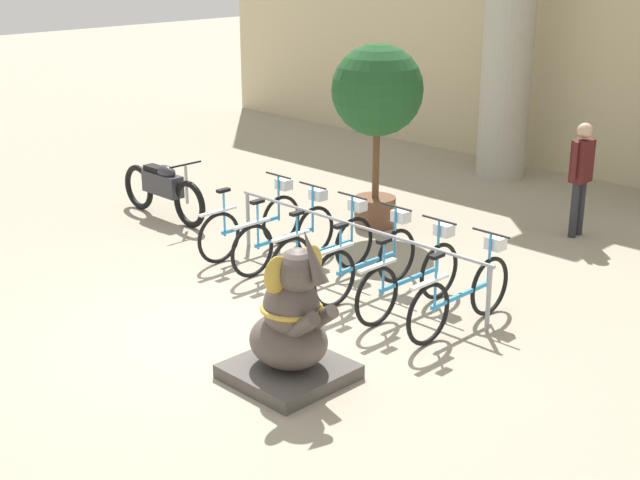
{
  "coord_description": "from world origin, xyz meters",
  "views": [
    {
      "loc": [
        6.8,
        -5.48,
        4.04
      ],
      "look_at": [
        0.52,
        0.76,
        1.0
      ],
      "focal_mm": 50.0,
      "sensor_mm": 36.0,
      "label": 1
    }
  ],
  "objects_px": {
    "bicycle_1": "(287,235)",
    "motorcycle": "(163,188)",
    "elephant_statue": "(291,328)",
    "potted_tree": "(377,99)",
    "bicycle_4": "(411,277)",
    "bicycle_0": "(253,223)",
    "person_pedestrian": "(581,170)",
    "bicycle_3": "(369,261)",
    "bicycle_2": "(326,248)",
    "bicycle_5": "(463,293)"
  },
  "relations": [
    {
      "from": "bicycle_1",
      "to": "motorcycle",
      "type": "bearing_deg",
      "value": 178.52
    },
    {
      "from": "elephant_statue",
      "to": "potted_tree",
      "type": "height_order",
      "value": "potted_tree"
    },
    {
      "from": "bicycle_4",
      "to": "elephant_statue",
      "type": "height_order",
      "value": "elephant_statue"
    },
    {
      "from": "elephant_statue",
      "to": "motorcycle",
      "type": "height_order",
      "value": "elephant_statue"
    },
    {
      "from": "bicycle_0",
      "to": "person_pedestrian",
      "type": "distance_m",
      "value": 4.59
    },
    {
      "from": "bicycle_4",
      "to": "person_pedestrian",
      "type": "relative_size",
      "value": 1.09
    },
    {
      "from": "bicycle_3",
      "to": "bicycle_4",
      "type": "relative_size",
      "value": 1.0
    },
    {
      "from": "bicycle_2",
      "to": "motorcycle",
      "type": "xyz_separation_m",
      "value": [
        -3.47,
        0.06,
        0.06
      ]
    },
    {
      "from": "bicycle_1",
      "to": "potted_tree",
      "type": "relative_size",
      "value": 0.67
    },
    {
      "from": "person_pedestrian",
      "to": "potted_tree",
      "type": "bearing_deg",
      "value": -144.38
    },
    {
      "from": "bicycle_1",
      "to": "bicycle_4",
      "type": "bearing_deg",
      "value": -0.06
    },
    {
      "from": "bicycle_2",
      "to": "bicycle_3",
      "type": "bearing_deg",
      "value": 2.16
    },
    {
      "from": "bicycle_0",
      "to": "potted_tree",
      "type": "relative_size",
      "value": 0.67
    },
    {
      "from": "bicycle_2",
      "to": "bicycle_5",
      "type": "xyz_separation_m",
      "value": [
        2.06,
        0.01,
        0.0
      ]
    },
    {
      "from": "person_pedestrian",
      "to": "potted_tree",
      "type": "xyz_separation_m",
      "value": [
        -2.32,
        -1.66,
        0.9
      ]
    },
    {
      "from": "bicycle_0",
      "to": "bicycle_2",
      "type": "height_order",
      "value": "same"
    },
    {
      "from": "bicycle_5",
      "to": "bicycle_2",
      "type": "bearing_deg",
      "value": -179.78
    },
    {
      "from": "bicycle_4",
      "to": "motorcycle",
      "type": "distance_m",
      "value": 4.85
    },
    {
      "from": "bicycle_4",
      "to": "elephant_statue",
      "type": "distance_m",
      "value": 2.11
    },
    {
      "from": "bicycle_2",
      "to": "motorcycle",
      "type": "height_order",
      "value": "bicycle_2"
    },
    {
      "from": "bicycle_1",
      "to": "motorcycle",
      "type": "xyz_separation_m",
      "value": [
        -2.79,
        0.07,
        0.06
      ]
    },
    {
      "from": "bicycle_1",
      "to": "potted_tree",
      "type": "height_order",
      "value": "potted_tree"
    },
    {
      "from": "bicycle_4",
      "to": "motorcycle",
      "type": "height_order",
      "value": "bicycle_4"
    },
    {
      "from": "bicycle_2",
      "to": "bicycle_4",
      "type": "bearing_deg",
      "value": -0.8
    },
    {
      "from": "motorcycle",
      "to": "potted_tree",
      "type": "distance_m",
      "value": 3.46
    },
    {
      "from": "motorcycle",
      "to": "elephant_statue",
      "type": "bearing_deg",
      "value": -22.92
    },
    {
      "from": "motorcycle",
      "to": "potted_tree",
      "type": "height_order",
      "value": "potted_tree"
    },
    {
      "from": "motorcycle",
      "to": "bicycle_1",
      "type": "bearing_deg",
      "value": -1.48
    },
    {
      "from": "bicycle_5",
      "to": "potted_tree",
      "type": "height_order",
      "value": "potted_tree"
    },
    {
      "from": "bicycle_2",
      "to": "bicycle_4",
      "type": "relative_size",
      "value": 1.0
    },
    {
      "from": "bicycle_1",
      "to": "potted_tree",
      "type": "bearing_deg",
      "value": 98.72
    },
    {
      "from": "motorcycle",
      "to": "bicycle_5",
      "type": "bearing_deg",
      "value": -0.49
    },
    {
      "from": "bicycle_1",
      "to": "bicycle_5",
      "type": "xyz_separation_m",
      "value": [
        2.75,
        0.02,
        0.0
      ]
    },
    {
      "from": "bicycle_2",
      "to": "bicycle_3",
      "type": "relative_size",
      "value": 1.0
    },
    {
      "from": "bicycle_4",
      "to": "person_pedestrian",
      "type": "bearing_deg",
      "value": 90.87
    },
    {
      "from": "bicycle_4",
      "to": "bicycle_5",
      "type": "height_order",
      "value": "same"
    },
    {
      "from": "bicycle_1",
      "to": "elephant_statue",
      "type": "relative_size",
      "value": 1.11
    },
    {
      "from": "bicycle_1",
      "to": "motorcycle",
      "type": "relative_size",
      "value": 0.89
    },
    {
      "from": "bicycle_1",
      "to": "bicycle_2",
      "type": "xyz_separation_m",
      "value": [
        0.69,
        0.02,
        0.0
      ]
    },
    {
      "from": "bicycle_3",
      "to": "bicycle_4",
      "type": "distance_m",
      "value": 0.69
    },
    {
      "from": "bicycle_3",
      "to": "person_pedestrian",
      "type": "height_order",
      "value": "person_pedestrian"
    },
    {
      "from": "bicycle_2",
      "to": "bicycle_1",
      "type": "bearing_deg",
      "value": -178.6
    },
    {
      "from": "bicycle_1",
      "to": "potted_tree",
      "type": "xyz_separation_m",
      "value": [
        -0.31,
        2.04,
        1.46
      ]
    },
    {
      "from": "bicycle_3",
      "to": "potted_tree",
      "type": "xyz_separation_m",
      "value": [
        -1.69,
        2.0,
        1.46
      ]
    },
    {
      "from": "bicycle_1",
      "to": "elephant_statue",
      "type": "bearing_deg",
      "value": -41.96
    },
    {
      "from": "bicycle_1",
      "to": "person_pedestrian",
      "type": "xyz_separation_m",
      "value": [
        2.0,
        3.7,
        0.56
      ]
    },
    {
      "from": "bicycle_1",
      "to": "bicycle_4",
      "type": "xyz_separation_m",
      "value": [
        2.06,
        -0.0,
        0.0
      ]
    },
    {
      "from": "bicycle_0",
      "to": "elephant_statue",
      "type": "xyz_separation_m",
      "value": [
        3.01,
        -2.11,
        0.14
      ]
    },
    {
      "from": "bicycle_3",
      "to": "elephant_statue",
      "type": "height_order",
      "value": "elephant_statue"
    },
    {
      "from": "bicycle_5",
      "to": "elephant_statue",
      "type": "height_order",
      "value": "elephant_statue"
    }
  ]
}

